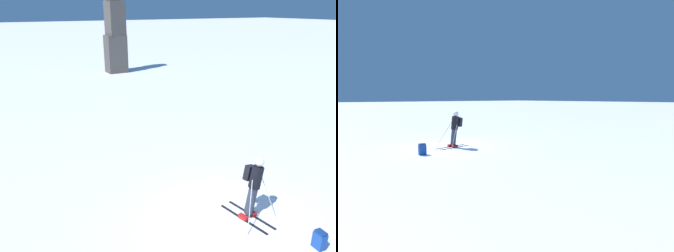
% 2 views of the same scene
% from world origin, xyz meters
% --- Properties ---
extents(ground_plane, '(300.00, 300.00, 0.00)m').
position_xyz_m(ground_plane, '(0.00, 0.00, 0.00)').
color(ground_plane, white).
extents(skier, '(1.28, 1.78, 1.86)m').
position_xyz_m(skier, '(0.58, 0.05, 1.03)').
color(skier, black).
rests_on(skier, ground).
extents(spare_backpack, '(0.25, 0.32, 0.50)m').
position_xyz_m(spare_backpack, '(1.09, -1.88, 0.24)').
color(spare_backpack, '#194293').
rests_on(spare_backpack, ground).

